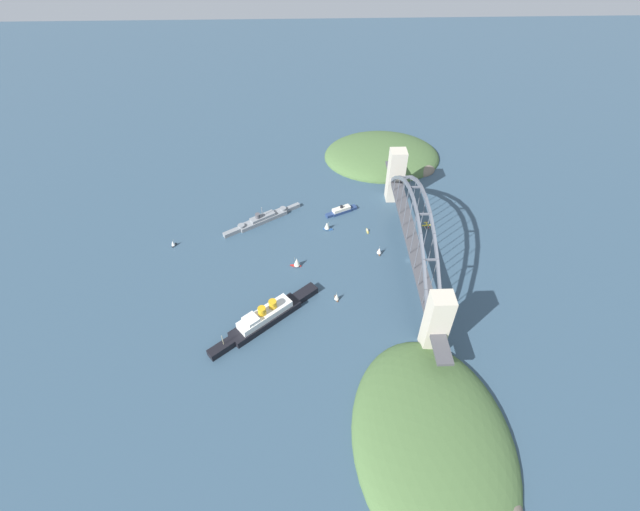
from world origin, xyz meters
name	(u,v)px	position (x,y,z in m)	size (l,w,h in m)	color
ground_plane	(408,260)	(0.00, 0.00, 0.00)	(1400.00, 1400.00, 0.00)	#334C60
harbor_arch_bridge	(413,235)	(0.00, 0.00, 29.03)	(247.02, 15.72, 69.40)	beige
headland_west_shore	(435,445)	(-164.98, 11.68, 0.00)	(149.89, 101.41, 30.88)	#476638
headland_east_shore	(383,157)	(171.81, -1.19, 0.00)	(110.55, 133.74, 31.02)	#476638
ocean_liner	(266,317)	(-64.89, 122.55, 5.59)	(70.97, 82.73, 18.42)	black
naval_cruiser	(262,219)	(58.44, 133.10, 2.96)	(49.47, 72.84, 16.82)	gray
harbor_ferry_steamer	(342,210)	(70.13, 54.83, 2.63)	(19.17, 32.52, 8.47)	navy
seaplane_taxiing_near_bridge	(427,226)	(44.25, -25.76, 2.29)	(8.60, 10.90, 5.13)	#B7B7B2
small_boat_0	(337,297)	(-44.28, 66.43, 3.65)	(6.86, 4.69, 7.92)	brown
small_boat_1	(297,262)	(-4.48, 99.00, 4.95)	(6.06, 9.74, 10.56)	#B2231E
small_boat_2	(327,226)	(44.63, 70.33, 4.40)	(5.83, 9.02, 9.46)	#234C8C
small_boat_3	(367,231)	(40.30, 32.11, 0.66)	(7.49, 2.12, 1.85)	gold
small_boat_4	(379,251)	(8.91, 24.92, 3.84)	(7.57, 4.33, 8.15)	brown
small_boat_5	(173,243)	(25.43, 212.52, 3.26)	(6.05, 4.35, 6.89)	black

